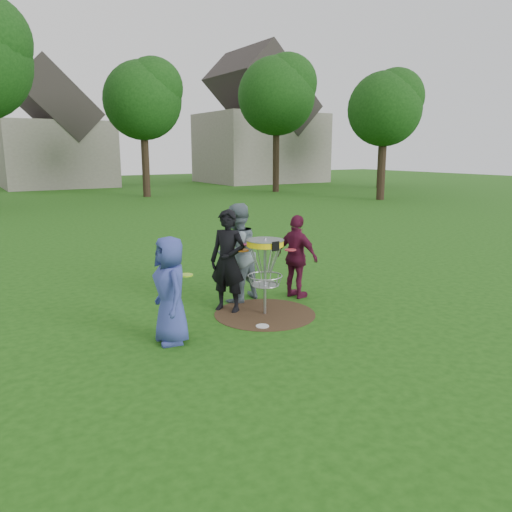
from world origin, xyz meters
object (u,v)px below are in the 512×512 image
player_black (228,261)px  player_maroon (297,257)px  disc_golf_basket (265,258)px  player_blue (171,290)px  player_grey (237,253)px

player_black → player_maroon: bearing=56.6°
disc_golf_basket → player_maroon: bearing=26.8°
player_blue → disc_golf_basket: 1.95m
player_grey → player_black: bearing=28.1°
player_maroon → player_blue: bearing=91.0°
player_black → player_grey: player_grey is taller
player_maroon → player_grey: bearing=53.2°
player_grey → disc_golf_basket: (0.01, -0.97, 0.08)m
player_black → player_grey: 0.63m
player_blue → player_grey: 2.32m
player_grey → player_maroon: size_ratio=1.15×
player_black → disc_golf_basket: bearing=6.4°
disc_golf_basket → player_black: bearing=130.8°
player_grey → player_blue: bearing=17.9°
player_grey → disc_golf_basket: player_grey is taller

